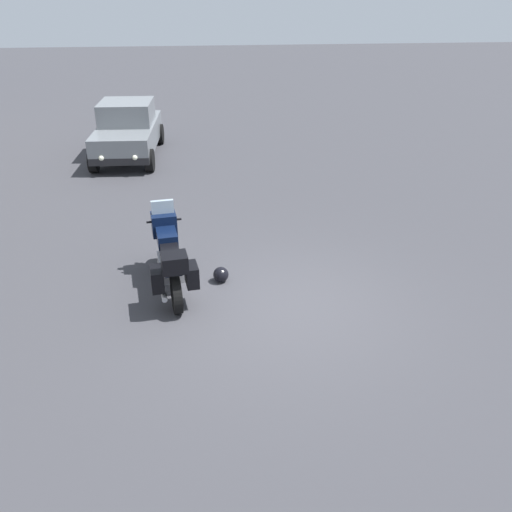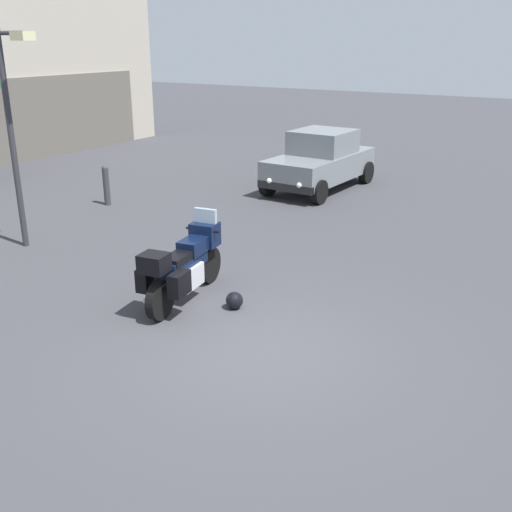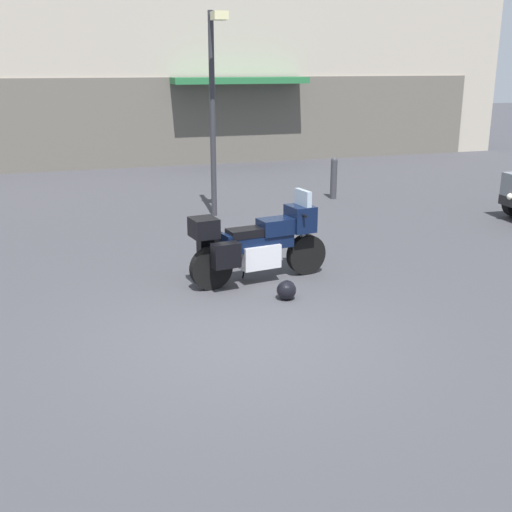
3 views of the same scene
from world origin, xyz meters
name	(u,v)px [view 1 (image 1 of 3)]	position (x,y,z in m)	size (l,w,h in m)	color
ground_plane	(286,307)	(0.00, 0.00, 0.00)	(80.00, 80.00, 0.00)	#38383D
motorcycle	(170,257)	(0.83, 1.91, 0.62)	(2.26, 0.90, 1.36)	black
helmet	(221,275)	(0.97, 1.04, 0.14)	(0.28, 0.28, 0.28)	black
car_hatchback_near	(128,130)	(8.98, 3.43, 0.81)	(3.93, 1.94, 1.64)	slate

